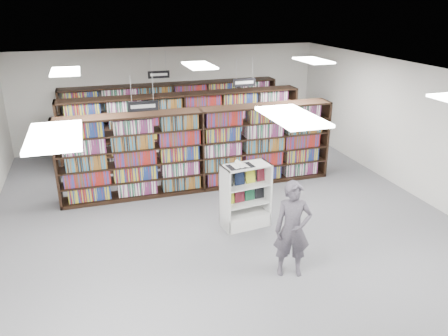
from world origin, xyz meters
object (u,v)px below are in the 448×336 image
object	(u,v)px
bookshelf_row_near	(201,150)
endcap_display	(245,205)
open_book	(240,165)
shopper	(293,229)

from	to	relation	value
bookshelf_row_near	endcap_display	world-z (taller)	bookshelf_row_near
bookshelf_row_near	endcap_display	xyz separation A→B (m)	(0.39, -2.21, -0.57)
bookshelf_row_near	open_book	distance (m)	2.34
endcap_display	shopper	size ratio (longest dim) A/B	0.79
open_book	bookshelf_row_near	bearing A→B (deg)	90.75
endcap_display	open_book	distance (m)	0.99
bookshelf_row_near	shopper	size ratio (longest dim) A/B	3.93
bookshelf_row_near	open_book	size ratio (longest dim) A/B	12.38
open_book	shopper	bearing A→B (deg)	-85.38
endcap_display	open_book	xyz separation A→B (m)	(-0.15, -0.08, 0.97)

